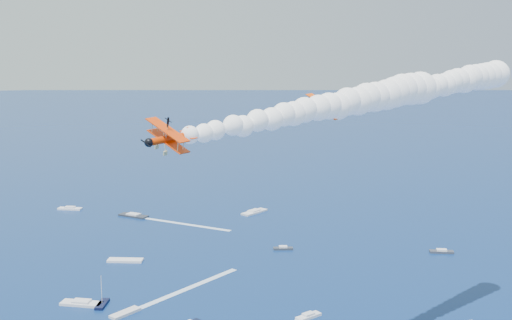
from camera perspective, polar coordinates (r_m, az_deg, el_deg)
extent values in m
cube|color=silver|center=(163.61, 4.71, -13.75)|extent=(7.32, 4.56, 0.70)
cube|color=silver|center=(168.30, -11.61, -13.23)|extent=(8.44, 6.90, 0.70)
cube|color=#282D36|center=(258.66, -10.89, -4.91)|extent=(11.56, 11.42, 0.70)
cube|color=black|center=(174.81, -13.58, -12.41)|extent=(4.42, 7.11, 0.70)
cube|color=white|center=(206.69, -11.60, -8.77)|extent=(11.56, 7.08, 0.70)
cube|color=#333844|center=(219.17, 16.24, -7.88)|extent=(8.06, 5.29, 0.70)
cube|color=silver|center=(176.54, -15.32, -12.26)|extent=(11.29, 8.11, 0.70)
cube|color=silver|center=(259.61, -0.15, -4.67)|extent=(12.53, 10.02, 0.70)
cube|color=#2F353F|center=(214.05, 2.44, -7.90)|extent=(6.79, 3.66, 0.70)
cube|color=white|center=(275.85, -16.29, -4.19)|extent=(10.17, 6.93, 0.70)
cube|color=white|center=(182.78, -5.90, -11.26)|extent=(32.62, 22.90, 0.04)
cube|color=white|center=(244.46, -6.21, -5.74)|extent=(28.58, 27.98, 0.04)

